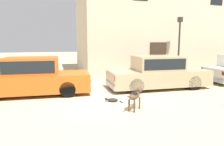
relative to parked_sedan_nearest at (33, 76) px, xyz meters
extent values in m
plane|color=tan|center=(2.61, -1.22, -0.74)|extent=(80.00, 80.00, 0.00)
cube|color=#D15619|center=(0.01, 0.00, -0.24)|extent=(4.50, 1.93, 0.69)
cube|color=#D15619|center=(-0.03, 0.00, 0.43)|extent=(2.10, 1.58, 0.66)
cube|color=black|center=(-0.03, 0.00, 0.44)|extent=(1.94, 1.59, 0.46)
cube|color=#999BA0|center=(2.20, -0.10, -0.48)|extent=(0.20, 1.69, 0.20)
sphere|color=silver|center=(2.26, 0.58, -0.09)|extent=(0.20, 0.20, 0.20)
sphere|color=silver|center=(2.20, -0.79, -0.09)|extent=(0.20, 0.20, 0.20)
cylinder|color=black|center=(1.37, 0.70, -0.43)|extent=(0.62, 0.23, 0.61)
cylinder|color=black|center=(1.30, -0.82, -0.43)|extent=(0.62, 0.23, 0.61)
cylinder|color=black|center=(-1.28, 0.82, -0.43)|extent=(0.62, 0.23, 0.61)
cube|color=tan|center=(5.42, -0.26, -0.24)|extent=(4.56, 1.85, 0.68)
cube|color=tan|center=(5.37, -0.26, 0.42)|extent=(2.12, 1.54, 0.65)
cube|color=black|center=(5.37, -0.26, 0.43)|extent=(1.95, 1.56, 0.46)
cube|color=#999BA0|center=(7.66, -0.32, -0.48)|extent=(0.17, 1.70, 0.20)
cube|color=#999BA0|center=(3.18, -0.20, -0.48)|extent=(0.17, 1.70, 0.20)
sphere|color=silver|center=(7.70, 0.36, -0.09)|extent=(0.20, 0.20, 0.20)
sphere|color=silver|center=(7.67, -1.01, -0.09)|extent=(0.20, 0.20, 0.20)
cube|color=red|center=(3.20, 0.54, -0.07)|extent=(0.04, 0.18, 0.18)
cube|color=red|center=(3.16, -0.95, -0.07)|extent=(0.04, 0.18, 0.18)
cylinder|color=black|center=(6.79, 0.47, -0.42)|extent=(0.65, 0.22, 0.64)
cylinder|color=black|center=(6.75, -1.06, -0.42)|extent=(0.65, 0.22, 0.64)
cylinder|color=black|center=(4.08, 0.54, -0.42)|extent=(0.65, 0.22, 0.64)
cylinder|color=black|center=(4.04, -0.99, -0.42)|extent=(0.65, 0.22, 0.64)
cube|color=#999BA0|center=(8.49, -0.17, -0.48)|extent=(0.18, 1.70, 0.20)
cube|color=red|center=(8.51, 0.58, -0.09)|extent=(0.05, 0.18, 0.18)
cube|color=red|center=(8.46, -0.91, -0.09)|extent=(0.05, 0.18, 0.18)
cylinder|color=black|center=(9.38, 0.57, -0.40)|extent=(0.67, 0.22, 0.66)
cube|color=beige|center=(8.71, 5.39, 2.95)|extent=(12.20, 5.72, 7.38)
cube|color=#38281E|center=(6.88, 2.52, 0.31)|extent=(1.10, 0.02, 2.10)
cylinder|color=brown|center=(3.28, -2.73, -0.55)|extent=(0.06, 0.06, 0.38)
cylinder|color=brown|center=(3.41, -2.85, -0.55)|extent=(0.06, 0.06, 0.38)
cylinder|color=brown|center=(3.00, -3.01, -0.55)|extent=(0.06, 0.06, 0.38)
cylinder|color=brown|center=(3.13, -3.13, -0.55)|extent=(0.06, 0.06, 0.38)
ellipsoid|color=brown|center=(3.20, -2.93, -0.28)|extent=(0.60, 0.60, 0.24)
ellipsoid|color=black|center=(3.17, -2.96, -0.21)|extent=(0.40, 0.40, 0.13)
sphere|color=brown|center=(3.47, -2.67, -0.17)|extent=(0.19, 0.19, 0.19)
cone|color=brown|center=(3.54, -2.60, -0.19)|extent=(0.15, 0.15, 0.10)
cone|color=brown|center=(3.43, -2.63, -0.09)|extent=(0.09, 0.09, 0.08)
cone|color=brown|center=(3.51, -2.71, -0.09)|extent=(0.09, 0.09, 0.08)
cylinder|color=brown|center=(2.93, -3.20, -0.23)|extent=(0.19, 0.19, 0.13)
ellipsoid|color=#2D2B28|center=(2.79, -1.90, -0.66)|extent=(0.42, 0.29, 0.14)
sphere|color=#2D2B28|center=(2.58, -1.82, -0.64)|extent=(0.11, 0.11, 0.11)
cone|color=#2D2B28|center=(2.57, -1.84, -0.60)|extent=(0.05, 0.05, 0.04)
cone|color=#2D2B28|center=(2.59, -1.79, -0.60)|extent=(0.05, 0.05, 0.04)
cylinder|color=#2D2B28|center=(3.06, -2.03, -0.71)|extent=(0.07, 0.22, 0.04)
cylinder|color=#2D2B28|center=(7.77, 1.74, 0.88)|extent=(0.10, 0.10, 3.23)
cube|color=#2D2B28|center=(7.77, 1.74, 2.63)|extent=(0.22, 0.22, 0.28)
sphere|color=silver|center=(7.77, 1.74, 2.63)|extent=(0.18, 0.18, 0.18)
camera|label=1|loc=(0.91, -8.62, 1.33)|focal=32.72mm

